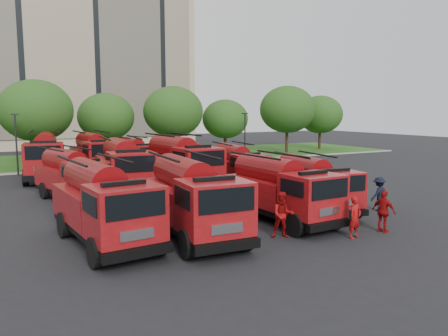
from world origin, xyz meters
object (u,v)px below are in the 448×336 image
Objects in this scene: fire_truck_8 at (45,156)px; fire_truck_10 at (134,155)px; fire_truck_0 at (103,204)px; fire_truck_1 at (192,198)px; firefighter_4 at (150,211)px; fire_truck_2 at (280,190)px; fire_truck_3 at (313,184)px; firefighter_2 at (383,232)px; firefighter_3 at (378,211)px; fire_truck_5 at (124,167)px; fire_truck_6 at (180,163)px; fire_truck_7 at (237,166)px; fire_truck_4 at (72,176)px; firefighter_1 at (282,237)px; firefighter_5 at (296,182)px; fire_truck_9 at (94,154)px; fire_truck_11 at (174,153)px; firefighter_0 at (354,238)px.

fire_truck_10 is (7.35, 0.89, -0.33)m from fire_truck_8.
fire_truck_0 is 19.01m from fire_truck_8.
fire_truck_1 is 5.67m from firefighter_4.
fire_truck_2 is at bearing 173.23° from firefighter_4.
firefighter_4 is at bearing 160.17° from fire_truck_3.
firefighter_2 is 1.02× the size of firefighter_3.
fire_truck_5 reaches higher than fire_truck_3.
fire_truck_7 is at bearing -17.98° from fire_truck_6.
fire_truck_7 reaches higher than firefighter_2.
fire_truck_10 is 3.57× the size of firefighter_2.
fire_truck_3 is 4.95m from firefighter_2.
fire_truck_4 is 13.96m from firefighter_1.
fire_truck_10 is at bearing 88.34° from fire_truck_6.
fire_truck_4 is 0.88× the size of fire_truck_5.
fire_truck_5 is 5.66m from firefighter_4.
fire_truck_9 is at bearing -18.37° from firefighter_5.
fire_truck_9 is (0.20, 20.59, 0.08)m from fire_truck_1.
fire_truck_0 reaches higher than firefighter_5.
fire_truck_5 is at bearing -126.89° from fire_truck_11.
fire_truck_0 is 1.12× the size of fire_truck_3.
fire_truck_6 reaches higher than firefighter_0.
firefighter_4 is 1.04× the size of firefighter_5.
fire_truck_4 is at bearing 126.69° from fire_truck_2.
fire_truck_4 is 4.25× the size of firefighter_4.
fire_truck_6 reaches higher than fire_truck_10.
fire_truck_11 reaches higher than fire_truck_3.
firefighter_1 is (6.61, -12.20, -1.52)m from fire_truck_4.
fire_truck_11 reaches higher than fire_truck_10.
fire_truck_3 is 0.80× the size of fire_truck_8.
fire_truck_0 is at bearing -118.56° from fire_truck_11.
fire_truck_10 is (6.90, 10.39, -0.03)m from fire_truck_4.
fire_truck_7 reaches higher than fire_truck_3.
fire_truck_10 is 24.40m from firefighter_2.
firefighter_5 is (9.02, -11.33, -1.48)m from fire_truck_10.
fire_truck_9 reaches higher than firefighter_2.
fire_truck_0 is 12.71m from fire_truck_6.
fire_truck_1 is 3.76× the size of firefighter_1.
fire_truck_3 is 18.94m from fire_truck_11.
firefighter_0 is at bearing -75.74° from fire_truck_2.
firefighter_4 is at bearing -115.76° from fire_truck_11.
firefighter_3 is (3.64, -20.57, -1.55)m from fire_truck_11.
fire_truck_0 reaches higher than fire_truck_11.
firefighter_1 is 14.61m from firefighter_5.
fire_truck_1 is at bearing 60.18° from firefighter_5.
fire_truck_11 is 20.95m from firefighter_3.
fire_truck_8 is at bearing 111.15° from fire_truck_2.
fire_truck_0 reaches higher than fire_truck_4.
fire_truck_0 is at bearing -104.52° from fire_truck_5.
firefighter_3 is at bearing -79.66° from fire_truck_11.
fire_truck_6 reaches higher than firefighter_1.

